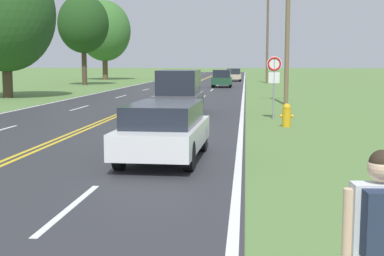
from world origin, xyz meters
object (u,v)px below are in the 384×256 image
at_px(tree_left_verge, 83,24).
at_px(car_champagne_sedan_mid_far, 234,75).
at_px(car_white_hatchback_nearest, 165,129).
at_px(hitchhiker_person, 381,234).
at_px(car_dark_grey_van_approaching, 179,92).
at_px(tree_mid_treeline, 104,31).
at_px(traffic_sign, 274,72).
at_px(car_dark_green_hatchback_mid_near, 222,78).
at_px(tree_behind_sign, 5,14).
at_px(fire_hydrant, 287,115).

relative_size(tree_left_verge, car_champagne_sedan_mid_far, 2.24).
height_order(car_white_hatchback_nearest, car_champagne_sedan_mid_far, car_champagne_sedan_mid_far).
xyz_separation_m(hitchhiker_person, car_dark_grey_van_approaching, (-3.95, 19.42, -0.01)).
bearing_deg(hitchhiker_person, tree_left_verge, 14.94).
bearing_deg(hitchhiker_person, tree_mid_treeline, 12.10).
xyz_separation_m(traffic_sign, car_white_hatchback_nearest, (-3.03, -9.35, -1.17)).
bearing_deg(car_dark_green_hatchback_mid_near, traffic_sign, 7.17).
relative_size(hitchhiker_person, traffic_sign, 0.66).
xyz_separation_m(tree_behind_sign, car_white_hatchback_nearest, (13.38, -20.77, -4.58)).
height_order(tree_mid_treeline, car_dark_grey_van_approaching, tree_mid_treeline).
xyz_separation_m(tree_behind_sign, tree_mid_treeline, (-2.94, 35.25, 0.94)).
distance_m(traffic_sign, car_white_hatchback_nearest, 9.89).
bearing_deg(car_white_hatchback_nearest, car_champagne_sedan_mid_far, -178.91).
bearing_deg(hitchhiker_person, car_champagne_sedan_mid_far, -2.22).
xyz_separation_m(hitchhiker_person, car_champagne_sedan_mid_far, (-2.46, 60.66, -0.25)).
relative_size(fire_hydrant, car_champagne_sedan_mid_far, 0.21).
xyz_separation_m(tree_behind_sign, car_champagne_sedan_mid_far, (13.85, 31.54, -4.55)).
distance_m(car_dark_grey_van_approaching, car_champagne_sedan_mid_far, 41.27).
bearing_deg(car_champagne_sedan_mid_far, traffic_sign, 3.83).
xyz_separation_m(traffic_sign, car_dark_grey_van_approaching, (-4.05, 1.72, -0.90)).
relative_size(hitchhiker_person, tree_mid_treeline, 0.16).
bearing_deg(car_white_hatchback_nearest, car_dark_green_hatchback_mid_near, -177.99).
bearing_deg(traffic_sign, tree_behind_sign, 145.17).
height_order(fire_hydrant, traffic_sign, traffic_sign).
distance_m(fire_hydrant, car_white_hatchback_nearest, 7.63).
distance_m(tree_behind_sign, tree_mid_treeline, 35.38).
height_order(car_dark_green_hatchback_mid_near, car_champagne_sedan_mid_far, car_dark_green_hatchback_mid_near).
height_order(tree_left_verge, car_white_hatchback_nearest, tree_left_verge).
xyz_separation_m(hitchhiker_person, tree_behind_sign, (-16.31, 29.12, 4.30)).
xyz_separation_m(tree_mid_treeline, car_dark_green_hatchback_mid_near, (16.06, -19.33, -5.42)).
bearing_deg(fire_hydrant, car_dark_grey_van_approaching, 136.10).
xyz_separation_m(tree_left_verge, tree_mid_treeline, (-2.14, 16.02, 0.23)).
bearing_deg(car_white_hatchback_nearest, tree_mid_treeline, -162.15).
bearing_deg(tree_left_verge, hitchhiker_person, -70.51).
bearing_deg(car_dark_grey_van_approaching, tree_behind_sign, -128.76).
distance_m(traffic_sign, car_dark_green_hatchback_mid_near, 27.55).
distance_m(tree_mid_treeline, car_white_hatchback_nearest, 58.60).
relative_size(tree_left_verge, tree_behind_sign, 1.00).
xyz_separation_m(fire_hydrant, tree_behind_sign, (-16.75, 13.93, 4.89)).
height_order(traffic_sign, car_dark_grey_van_approaching, traffic_sign).
distance_m(hitchhiker_person, tree_left_verge, 51.53).
xyz_separation_m(tree_mid_treeline, car_champagne_sedan_mid_far, (16.79, -3.71, -5.49)).
distance_m(traffic_sign, car_dark_grey_van_approaching, 4.49).
relative_size(tree_mid_treeline, car_dark_grey_van_approaching, 2.14).
distance_m(tree_behind_sign, car_champagne_sedan_mid_far, 34.75).
relative_size(hitchhiker_person, fire_hydrant, 1.97).
bearing_deg(tree_mid_treeline, fire_hydrant, -68.18).
bearing_deg(hitchhiker_person, car_dark_grey_van_approaching, 6.95).
distance_m(fire_hydrant, car_dark_green_hatchback_mid_near, 30.07).
distance_m(traffic_sign, car_champagne_sedan_mid_far, 43.05).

